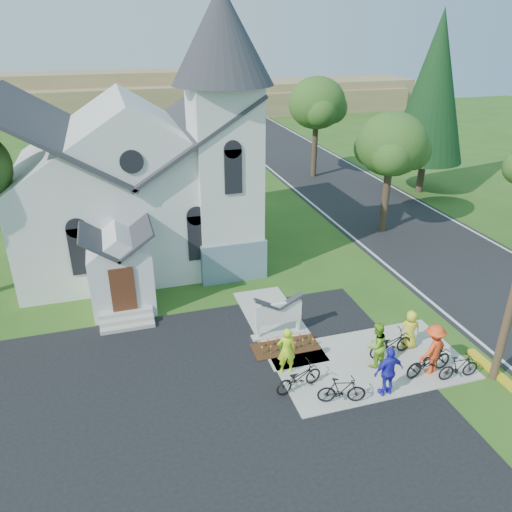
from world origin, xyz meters
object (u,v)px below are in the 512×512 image
object	(u,v)px
cyclist_3	(433,349)
bike_1	(342,390)
bike_0	(299,377)
cyclist_0	(286,350)
cyclist_2	(389,371)
bike_4	(391,344)
church_sign	(279,314)
bike_2	(429,361)
bike_3	(459,367)
cyclist_4	(410,329)
cyclist_1	(376,345)

from	to	relation	value
cyclist_3	bike_1	bearing A→B (deg)	-9.92
bike_0	cyclist_0	bearing A→B (deg)	-8.10
cyclist_2	bike_4	size ratio (longest dim) A/B	1.00
church_sign	bike_1	xyz separation A→B (m)	(0.71, -4.34, -0.49)
bike_2	bike_3	xyz separation A→B (m)	(0.86, -0.55, -0.05)
bike_0	bike_4	size ratio (longest dim) A/B	0.97
cyclist_0	bike_1	size ratio (longest dim) A/B	1.13
cyclist_3	bike_0	bearing A→B (deg)	-23.78
bike_0	cyclist_4	bearing A→B (deg)	-91.32
cyclist_0	cyclist_2	size ratio (longest dim) A/B	0.99
church_sign	bike_0	distance (m)	3.37
bike_0	cyclist_3	xyz separation A→B (m)	(4.89, -0.48, 0.49)
cyclist_1	cyclist_4	xyz separation A→B (m)	(1.84, 0.67, -0.10)
cyclist_0	bike_4	xyz separation A→B (m)	(4.12, -0.18, -0.43)
bike_4	cyclist_1	bearing A→B (deg)	108.40
cyclist_1	church_sign	bearing A→B (deg)	-64.78
bike_1	cyclist_3	size ratio (longest dim) A/B	0.84
cyclist_0	bike_2	xyz separation A→B (m)	(4.84, -1.56, -0.40)
cyclist_0	bike_4	bearing A→B (deg)	-176.60
bike_2	cyclist_4	world-z (taller)	cyclist_4
cyclist_0	bike_3	distance (m)	6.09
cyclist_0	cyclist_4	size ratio (longest dim) A/B	1.16
church_sign	cyclist_4	bearing A→B (deg)	-25.92
bike_0	cyclist_2	distance (m)	3.00
bike_4	cyclist_2	bearing A→B (deg)	140.06
cyclist_0	bike_2	distance (m)	5.10
church_sign	bike_4	xyz separation A→B (m)	(3.62, -2.47, -0.49)
bike_2	cyclist_2	bearing A→B (deg)	96.62
cyclist_1	bike_3	distance (m)	2.92
cyclist_1	cyclist_2	bearing A→B (deg)	58.02
cyclist_0	cyclist_3	size ratio (longest dim) A/B	0.95
bike_0	bike_2	size ratio (longest dim) A/B	0.92
bike_2	bike_4	world-z (taller)	bike_2
cyclist_0	bike_0	world-z (taller)	cyclist_0
cyclist_2	bike_3	xyz separation A→B (m)	(2.84, -0.01, -0.46)
cyclist_1	cyclist_2	size ratio (longest dim) A/B	0.96
bike_1	cyclist_3	xyz separation A→B (m)	(3.78, 0.55, 0.48)
bike_2	bike_3	world-z (taller)	bike_2
bike_0	bike_3	bearing A→B (deg)	-114.69
cyclist_2	bike_2	world-z (taller)	cyclist_2
cyclist_3	cyclist_0	bearing A→B (deg)	-34.85
bike_0	bike_2	bearing A→B (deg)	-110.22
church_sign	cyclist_3	xyz separation A→B (m)	(4.49, -3.79, -0.01)
cyclist_3	bike_4	world-z (taller)	cyclist_3
church_sign	bike_0	size ratio (longest dim) A/B	1.22
bike_2	bike_1	bearing A→B (deg)	88.87
cyclist_4	bike_2	bearing A→B (deg)	99.33
cyclist_4	bike_4	xyz separation A→B (m)	(-0.95, -0.25, -0.30)
cyclist_0	bike_0	distance (m)	1.11
cyclist_3	bike_4	xyz separation A→B (m)	(-0.87, 1.31, -0.48)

